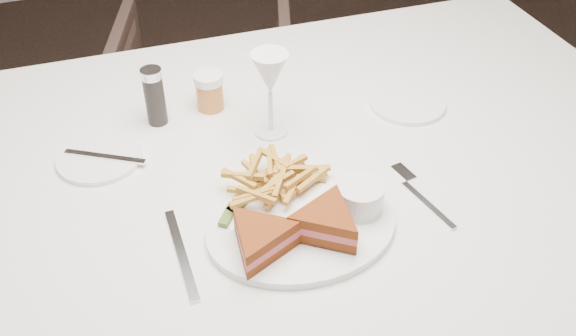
% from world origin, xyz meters
% --- Properties ---
extents(ground, '(5.00, 5.00, 0.00)m').
position_xyz_m(ground, '(0.00, 0.00, 0.00)').
color(ground, black).
rests_on(ground, ground).
extents(table, '(1.66, 1.12, 0.75)m').
position_xyz_m(table, '(-0.01, -0.18, 0.38)').
color(table, silver).
rests_on(table, ground).
extents(chair_far, '(0.73, 0.70, 0.60)m').
position_xyz_m(chair_far, '(0.06, 0.80, 0.30)').
color(chair_far, '#45312A').
rests_on(chair_far, ground).
extents(table_setting, '(0.79, 0.61, 0.18)m').
position_xyz_m(table_setting, '(-0.02, -0.24, 0.79)').
color(table_setting, white).
rests_on(table_setting, table).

